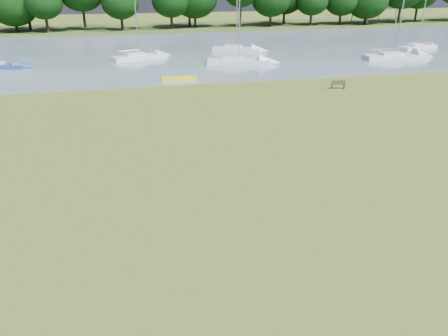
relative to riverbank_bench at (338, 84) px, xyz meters
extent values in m
plane|color=olive|center=(-15.09, -17.31, -0.40)|extent=(220.00, 220.00, 0.00)
cube|color=slate|center=(-15.09, 24.69, -0.40)|extent=(220.00, 40.00, 0.10)
cube|color=#4C6626|center=(-15.09, 54.69, -0.40)|extent=(220.00, 20.00, 0.40)
cube|color=brown|center=(-0.52, 0.20, -0.20)|extent=(0.16, 0.39, 0.39)
cube|color=brown|center=(0.55, -0.09, -0.20)|extent=(0.16, 0.39, 0.39)
cube|color=brown|center=(0.01, 0.06, 0.00)|extent=(1.34, 0.70, 0.04)
cube|color=brown|center=(-0.03, -0.11, 0.20)|extent=(1.26, 0.37, 0.39)
cube|color=yellow|center=(-13.76, 6.69, -0.18)|extent=(3.50, 1.50, 0.34)
cylinder|color=black|center=(-38.09, 50.69, 1.52)|extent=(0.45, 0.45, 3.43)
cylinder|color=black|center=(-31.09, 50.69, 1.65)|extent=(0.45, 0.45, 3.69)
cylinder|color=black|center=(-24.09, 50.69, 1.26)|extent=(0.45, 0.45, 2.91)
ellipsoid|color=black|center=(-24.09, 50.69, 4.82)|extent=(8.09, 8.09, 6.88)
cylinder|color=black|center=(-17.09, 50.69, 1.39)|extent=(0.45, 0.45, 3.17)
cylinder|color=black|center=(-10.09, 50.69, 1.52)|extent=(0.45, 0.45, 3.43)
cylinder|color=black|center=(-3.09, 50.69, 1.65)|extent=(0.45, 0.45, 3.69)
cylinder|color=black|center=(3.91, 50.69, 1.26)|extent=(0.45, 0.45, 2.91)
ellipsoid|color=black|center=(3.91, 50.69, 4.82)|extent=(6.29, 6.29, 5.35)
cylinder|color=black|center=(10.91, 50.69, 1.39)|extent=(0.45, 0.45, 3.17)
cylinder|color=black|center=(17.91, 50.69, 1.52)|extent=(0.45, 0.45, 3.43)
cylinder|color=black|center=(24.91, 50.69, 1.65)|extent=(0.45, 0.45, 3.69)
cylinder|color=black|center=(31.91, 50.69, 1.26)|extent=(0.45, 0.45, 2.91)
cylinder|color=black|center=(38.91, 50.69, 1.39)|extent=(0.45, 0.45, 3.17)
cylinder|color=black|center=(45.91, 50.69, 1.52)|extent=(0.45, 0.45, 3.43)
cube|color=silver|center=(21.45, 18.62, 0.03)|extent=(6.42, 3.36, 0.75)
cube|color=silver|center=(20.97, 18.48, 0.48)|extent=(2.45, 1.90, 0.48)
cylinder|color=#A5A8AD|center=(21.45, 18.62, 4.67)|extent=(0.13, 0.13, 8.97)
cube|color=silver|center=(13.87, 12.37, 0.04)|extent=(7.87, 2.78, 0.79)
cube|color=silver|center=(13.25, 12.42, 0.52)|extent=(2.83, 1.91, 0.51)
cylinder|color=#A5A8AD|center=(13.87, 12.37, 4.91)|extent=(0.13, 0.13, 9.39)
cube|color=silver|center=(-3.78, 22.50, 0.04)|extent=(6.70, 4.21, 0.78)
cube|color=silver|center=(-4.26, 22.70, 0.51)|extent=(2.65, 2.21, 0.50)
cylinder|color=#A5A8AD|center=(-3.78, 22.50, 4.24)|extent=(0.13, 0.13, 8.07)
cube|color=silver|center=(-5.82, 13.66, 0.04)|extent=(7.56, 3.99, 0.78)
cube|color=silver|center=(-6.38, 13.82, 0.52)|extent=(2.89, 2.25, 0.50)
cylinder|color=#A5A8AD|center=(-5.82, 13.66, 4.45)|extent=(0.13, 0.13, 8.49)
cube|color=silver|center=(-17.01, 19.36, 0.04)|extent=(6.79, 4.18, 0.77)
cube|color=silver|center=(-17.50, 19.16, 0.50)|extent=(2.68, 2.21, 0.49)
cylinder|color=#A5A8AD|center=(-17.01, 19.36, 4.17)|extent=(0.13, 0.13, 7.93)
camera|label=1|loc=(-19.25, -36.23, 9.15)|focal=35.00mm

